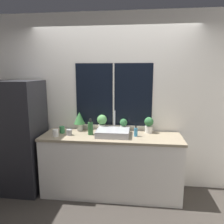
{
  "coord_description": "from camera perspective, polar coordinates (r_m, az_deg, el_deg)",
  "views": [
    {
      "loc": [
        0.37,
        -2.75,
        1.83
      ],
      "look_at": [
        0.01,
        0.29,
        1.26
      ],
      "focal_mm": 35.0,
      "sensor_mm": 36.0,
      "label": 1
    }
  ],
  "objects": [
    {
      "name": "mug_white",
      "position": [
        3.25,
        -14.55,
        -5.34
      ],
      "size": [
        0.08,
        0.08,
        0.1
      ],
      "color": "white",
      "rests_on": "counter"
    },
    {
      "name": "potted_plant_center_left",
      "position": [
        3.39,
        -2.62,
        -2.64
      ],
      "size": [
        0.15,
        0.15,
        0.26
      ],
      "color": "silver",
      "rests_on": "counter"
    },
    {
      "name": "mug_grey",
      "position": [
        3.27,
        -11.1,
        -5.23
      ],
      "size": [
        0.08,
        0.08,
        0.08
      ],
      "color": "gray",
      "rests_on": "counter"
    },
    {
      "name": "ground_plane",
      "position": [
        3.32,
        -0.89,
        -22.83
      ],
      "size": [
        14.0,
        14.0,
        0.0
      ],
      "primitive_type": "plane",
      "color": "#38332D"
    },
    {
      "name": "counter",
      "position": [
        3.35,
        -0.23,
        -13.6
      ],
      "size": [
        2.04,
        0.6,
        0.91
      ],
      "color": "white",
      "rests_on": "ground_plane"
    },
    {
      "name": "soap_bottle",
      "position": [
        3.16,
        6.23,
        -5.19
      ],
      "size": [
        0.05,
        0.05,
        0.16
      ],
      "color": "teal",
      "rests_on": "counter"
    },
    {
      "name": "potted_plant_far_left",
      "position": [
        3.46,
        -8.51,
        -1.88
      ],
      "size": [
        0.17,
        0.17,
        0.3
      ],
      "color": "silver",
      "rests_on": "counter"
    },
    {
      "name": "wall_left",
      "position": [
        4.93,
        -23.25,
        4.17
      ],
      "size": [
        0.06,
        7.0,
        2.7
      ],
      "color": "silver",
      "rests_on": "ground_plane"
    },
    {
      "name": "bottle_tall",
      "position": [
        3.24,
        -5.65,
        -4.18
      ],
      "size": [
        0.08,
        0.08,
        0.24
      ],
      "color": "#235128",
      "rests_on": "counter"
    },
    {
      "name": "potted_plant_far_right",
      "position": [
        3.36,
        9.59,
        -3.18
      ],
      "size": [
        0.14,
        0.14,
        0.24
      ],
      "color": "silver",
      "rests_on": "counter"
    },
    {
      "name": "potted_plant_center_right",
      "position": [
        3.36,
        3.02,
        -3.45
      ],
      "size": [
        0.12,
        0.12,
        0.21
      ],
      "color": "silver",
      "rests_on": "counter"
    },
    {
      "name": "refrigerator",
      "position": [
        3.64,
        -23.47,
        -5.93
      ],
      "size": [
        0.74,
        0.65,
        1.7
      ],
      "color": "#232328",
      "rests_on": "ground_plane"
    },
    {
      "name": "sink",
      "position": [
        3.18,
        0.24,
        -5.39
      ],
      "size": [
        0.47,
        0.43,
        0.33
      ],
      "color": "#ADADB2",
      "rests_on": "counter"
    },
    {
      "name": "wall_back",
      "position": [
        3.45,
        0.49,
        2.62
      ],
      "size": [
        8.0,
        0.09,
        2.7
      ],
      "color": "silver",
      "rests_on": "ground_plane"
    },
    {
      "name": "mug_green",
      "position": [
        3.4,
        -12.91,
        -4.52
      ],
      "size": [
        0.08,
        0.08,
        0.1
      ],
      "color": "#38844C",
      "rests_on": "counter"
    }
  ]
}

